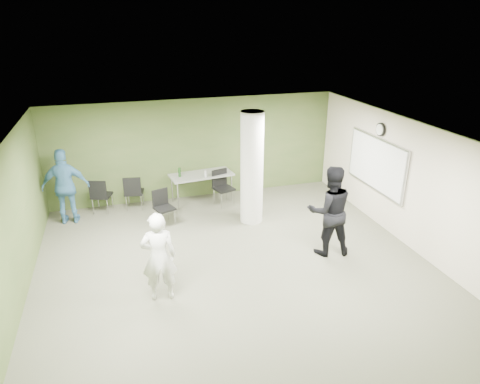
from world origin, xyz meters
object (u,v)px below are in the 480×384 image
object	(u,v)px
folding_table	(201,176)
chair_back_left	(100,193)
woman_white	(159,257)
man_black	(330,211)
man_blue	(66,187)

from	to	relation	value
folding_table	chair_back_left	distance (m)	2.69
folding_table	woman_white	world-z (taller)	woman_white
chair_back_left	man_black	size ratio (longest dim) A/B	0.47
chair_back_left	man_blue	bearing A→B (deg)	43.01
chair_back_left	man_blue	distance (m)	0.92
folding_table	man_blue	bearing A→B (deg)	178.45
folding_table	woman_white	size ratio (longest dim) A/B	1.04
man_black	woman_white	bearing A→B (deg)	19.67
folding_table	chair_back_left	bearing A→B (deg)	172.86
folding_table	chair_back_left	xyz separation A→B (m)	(-2.68, 0.01, -0.21)
folding_table	man_black	size ratio (longest dim) A/B	0.89
chair_back_left	woman_white	xyz separation A→B (m)	(1.06, -4.16, 0.31)
chair_back_left	woman_white	world-z (taller)	woman_white
folding_table	chair_back_left	size ratio (longest dim) A/B	1.89
folding_table	man_blue	xyz separation A→B (m)	(-3.44, -0.33, 0.19)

